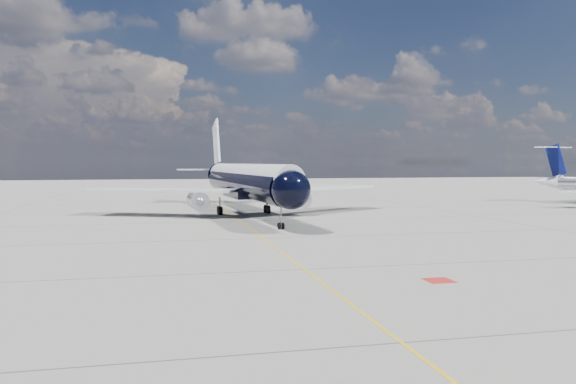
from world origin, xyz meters
name	(u,v)px	position (x,y,z in m)	size (l,w,h in m)	color
ground	(235,217)	(0.00, 30.00, 0.00)	(320.00, 320.00, 0.00)	gray
taxiway_centerline	(241,221)	(0.00, 25.00, 0.00)	(0.16, 160.00, 0.01)	gold
red_marking	(439,280)	(6.80, -10.00, 0.00)	(1.60, 1.60, 0.01)	maroon
main_airliner	(244,181)	(1.72, 34.23, 4.41)	(40.38, 49.27, 14.23)	black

